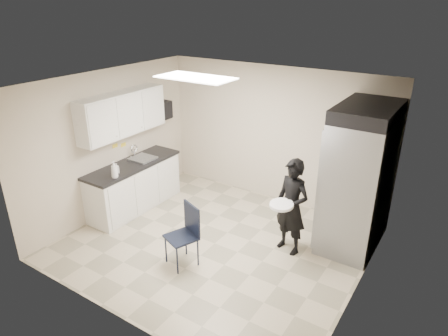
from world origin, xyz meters
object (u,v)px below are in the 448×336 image
Objects in this scene: lower_counter at (135,187)px; man_tuxedo at (292,207)px; commercial_fridge at (358,184)px; folding_chair at (181,237)px.

lower_counter is 3.06m from man_tuxedo.
commercial_fridge is 1.11m from man_tuxedo.
folding_chair is 1.73m from man_tuxedo.
commercial_fridge is 2.28× the size of folding_chair.
man_tuxedo is (3.03, 0.31, 0.34)m from lower_counter.
folding_chair is (-1.94, -1.98, -0.59)m from commercial_fridge.
folding_chair is at bearing -120.23° from man_tuxedo.
lower_counter is 2.06× the size of folding_chair.
commercial_fridge is at bearing 15.88° from lower_counter.
lower_counter is 0.90× the size of commercial_fridge.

